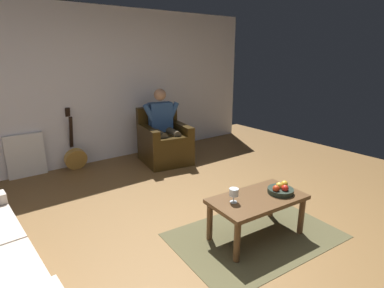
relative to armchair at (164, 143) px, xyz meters
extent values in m
plane|color=brown|center=(0.68, 2.43, -0.32)|extent=(7.56, 7.56, 0.00)
cube|color=silver|center=(0.68, -0.74, 0.94)|extent=(5.96, 0.06, 2.53)
cube|color=brown|center=(0.50, 2.51, -0.32)|extent=(1.75, 1.25, 0.01)
cube|color=#33230B|center=(0.01, 0.04, -0.12)|extent=(0.85, 0.92, 0.40)
cube|color=#33230B|center=(0.02, 0.09, 0.13)|extent=(0.58, 0.75, 0.10)
cube|color=#33230B|center=(-0.29, 0.09, 0.20)|extent=(0.27, 0.81, 0.24)
cube|color=#33230B|center=(0.30, -0.02, 0.20)|extent=(0.27, 0.81, 0.24)
cube|color=#33230B|center=(-0.05, -0.30, 0.33)|extent=(0.73, 0.24, 0.50)
cube|color=navy|center=(-0.02, -0.13, 0.43)|extent=(0.41, 0.24, 0.50)
sphere|color=#A87A5B|center=(-0.02, -0.13, 0.81)|extent=(0.20, 0.20, 0.20)
cylinder|color=brown|center=(-0.10, 0.10, 0.19)|extent=(0.20, 0.46, 0.13)
cylinder|color=brown|center=(-0.06, 0.32, -0.07)|extent=(0.14, 0.14, 0.50)
cylinder|color=navy|center=(-0.23, -0.05, 0.54)|extent=(0.21, 0.12, 0.29)
cylinder|color=brown|center=(0.13, 0.06, 0.19)|extent=(0.20, 0.46, 0.13)
cylinder|color=brown|center=(0.17, 0.28, -0.07)|extent=(0.14, 0.14, 0.50)
cylinder|color=navy|center=(0.20, -0.12, 0.54)|extent=(0.21, 0.12, 0.29)
cube|color=brown|center=(0.50, 2.51, 0.09)|extent=(1.00, 0.59, 0.04)
cylinder|color=brown|center=(0.09, 2.75, -0.13)|extent=(0.06, 0.06, 0.39)
cylinder|color=brown|center=(0.95, 2.68, -0.13)|extent=(0.06, 0.06, 0.39)
cylinder|color=brown|center=(0.06, 2.34, -0.13)|extent=(0.06, 0.06, 0.39)
cylinder|color=brown|center=(0.91, 2.27, -0.13)|extent=(0.06, 0.06, 0.39)
cylinder|color=#A97C35|center=(1.34, -0.53, -0.15)|extent=(0.35, 0.17, 0.36)
cylinder|color=black|center=(1.34, -0.48, -0.13)|extent=(0.10, 0.03, 0.10)
cube|color=black|center=(1.34, -0.63, 0.27)|extent=(0.05, 0.14, 0.51)
cube|color=black|center=(1.34, -0.70, 0.58)|extent=(0.07, 0.06, 0.14)
cube|color=white|center=(2.02, -0.67, 0.00)|extent=(0.53, 0.06, 0.66)
cylinder|color=silver|center=(0.77, 2.44, 0.11)|extent=(0.07, 0.07, 0.01)
cylinder|color=silver|center=(0.77, 2.44, 0.15)|extent=(0.01, 0.01, 0.06)
cylinder|color=silver|center=(0.77, 2.44, 0.21)|extent=(0.09, 0.09, 0.07)
cylinder|color=#590C19|center=(0.77, 2.44, 0.19)|extent=(0.08, 0.08, 0.03)
cylinder|color=#202B21|center=(0.24, 2.59, 0.13)|extent=(0.26, 0.26, 0.05)
sphere|color=#B93214|center=(0.32, 2.59, 0.18)|extent=(0.07, 0.07, 0.07)
sphere|color=red|center=(0.25, 2.64, 0.18)|extent=(0.07, 0.07, 0.07)
sphere|color=gold|center=(0.16, 2.57, 0.18)|extent=(0.07, 0.07, 0.07)
sphere|color=gold|center=(0.24, 2.56, 0.18)|extent=(0.07, 0.07, 0.07)
camera|label=1|loc=(2.72, 4.35, 1.48)|focal=29.17mm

